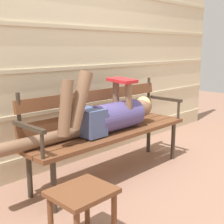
% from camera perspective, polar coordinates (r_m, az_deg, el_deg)
% --- Properties ---
extents(ground_plane, '(12.00, 12.00, 0.00)m').
position_cam_1_polar(ground_plane, '(2.99, 1.16, -12.05)').
color(ground_plane, '#936B56').
extents(house_siding, '(5.22, 0.08, 2.42)m').
position_cam_1_polar(house_siding, '(3.20, -7.35, 11.76)').
color(house_siding, beige).
rests_on(house_siding, ground).
extents(park_bench, '(1.80, 0.45, 0.87)m').
position_cam_1_polar(park_bench, '(2.92, -0.94, -2.38)').
color(park_bench, brown).
rests_on(park_bench, ground).
extents(reclining_person, '(1.77, 0.26, 0.59)m').
position_cam_1_polar(reclining_person, '(2.79, -1.25, -0.61)').
color(reclining_person, '#514784').
extents(footstool, '(0.37, 0.32, 0.37)m').
position_cam_1_polar(footstool, '(1.96, -5.55, -16.14)').
color(footstool, brown).
rests_on(footstool, ground).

